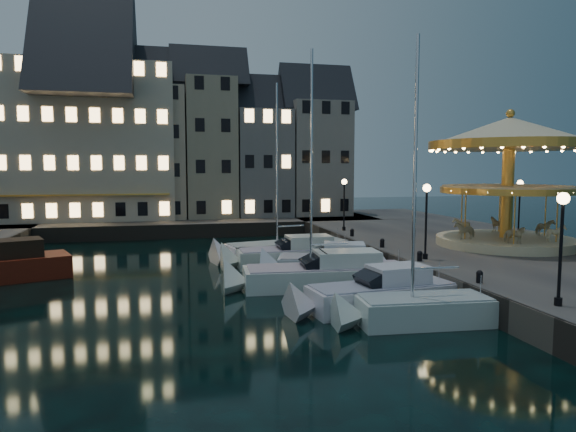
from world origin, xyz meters
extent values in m
plane|color=black|center=(0.00, 0.00, 0.00)|extent=(160.00, 160.00, 0.00)
cube|color=#474442|center=(14.00, 6.00, 0.65)|extent=(16.00, 56.00, 1.30)
cube|color=#474442|center=(-8.00, 28.00, 0.65)|extent=(44.00, 12.00, 1.30)
cube|color=#47423A|center=(6.00, 6.00, 0.65)|extent=(0.15, 44.00, 1.30)
cube|color=#47423A|center=(-6.00, 22.00, 0.65)|extent=(48.00, 0.15, 1.30)
cylinder|color=black|center=(7.20, -9.00, 1.45)|extent=(0.28, 0.28, 0.30)
cylinder|color=black|center=(7.20, -9.00, 3.20)|extent=(0.12, 0.12, 3.80)
sphere|color=#FFD18C|center=(7.20, -9.00, 5.25)|extent=(0.44, 0.44, 0.44)
cylinder|color=black|center=(7.20, 1.00, 1.45)|extent=(0.28, 0.28, 0.30)
cylinder|color=black|center=(7.20, 1.00, 3.20)|extent=(0.12, 0.12, 3.80)
sphere|color=#FFD18C|center=(7.20, 1.00, 5.25)|extent=(0.44, 0.44, 0.44)
cylinder|color=black|center=(7.20, 14.50, 1.45)|extent=(0.28, 0.28, 0.30)
cylinder|color=black|center=(7.20, 14.50, 3.20)|extent=(0.12, 0.12, 3.80)
sphere|color=#FFD18C|center=(7.20, 14.50, 5.25)|extent=(0.44, 0.44, 0.44)
cylinder|color=black|center=(18.50, 8.00, 1.45)|extent=(0.28, 0.28, 0.30)
cylinder|color=black|center=(18.50, 8.00, 3.20)|extent=(0.12, 0.12, 3.80)
sphere|color=#FFD18C|center=(18.50, 8.00, 5.25)|extent=(0.44, 0.44, 0.44)
cylinder|color=black|center=(6.60, -5.00, 1.50)|extent=(0.28, 0.28, 0.40)
sphere|color=black|center=(6.60, -5.00, 1.72)|extent=(0.30, 0.30, 0.30)
cylinder|color=black|center=(6.60, 0.50, 1.50)|extent=(0.28, 0.28, 0.40)
sphere|color=black|center=(6.60, 0.50, 1.72)|extent=(0.30, 0.30, 0.30)
cylinder|color=black|center=(6.60, 5.50, 1.50)|extent=(0.28, 0.28, 0.40)
sphere|color=black|center=(6.60, 5.50, 1.72)|extent=(0.30, 0.30, 0.30)
cylinder|color=black|center=(6.60, 11.00, 1.50)|extent=(0.28, 0.28, 0.40)
sphere|color=black|center=(6.60, 11.00, 1.72)|extent=(0.30, 0.30, 0.30)
cube|color=gray|center=(-19.50, 30.00, 6.80)|extent=(5.00, 8.00, 11.00)
cube|color=tan|center=(-14.05, 30.00, 7.30)|extent=(5.60, 8.00, 12.00)
cube|color=tan|center=(-8.00, 30.00, 7.80)|extent=(6.20, 8.00, 13.00)
cube|color=gray|center=(-2.25, 30.00, 8.30)|extent=(5.00, 8.00, 14.00)
cube|color=slate|center=(3.20, 30.00, 6.80)|extent=(5.60, 8.00, 11.00)
cube|color=gray|center=(9.25, 30.00, 7.30)|extent=(6.20, 8.00, 12.00)
cube|color=#BFB39D|center=(-14.00, 30.00, 8.80)|extent=(16.00, 9.00, 15.00)
cube|color=silver|center=(3.37, -6.13, 0.45)|extent=(5.55, 2.48, 1.30)
cube|color=#87989D|center=(3.37, -6.13, 1.12)|extent=(5.27, 2.30, 0.10)
cylinder|color=silver|center=(2.83, -6.09, 5.83)|extent=(0.14, 0.14, 9.46)
cube|color=silver|center=(2.61, -3.62, 0.45)|extent=(6.96, 3.01, 1.30)
cube|color=gray|center=(2.61, -3.62, 1.12)|extent=(6.60, 2.79, 0.10)
cube|color=silver|center=(3.41, -3.53, 1.55)|extent=(2.74, 1.97, 0.80)
cube|color=black|center=(2.07, -3.68, 1.45)|extent=(1.32, 1.70, 0.93)
cube|color=silver|center=(1.49, 0.97, 0.45)|extent=(9.01, 3.26, 1.30)
cube|color=gray|center=(1.49, 0.97, 1.12)|extent=(8.56, 3.02, 0.10)
cube|color=silver|center=(2.55, 0.89, 1.55)|extent=(3.50, 2.20, 0.80)
cube|color=black|center=(0.78, 1.03, 1.45)|extent=(1.57, 1.93, 1.06)
cylinder|color=silver|center=(0.61, 1.04, 7.05)|extent=(0.14, 0.14, 11.91)
cube|color=silver|center=(2.65, 3.82, 0.45)|extent=(6.65, 4.11, 1.30)
cube|color=gray|center=(2.65, 3.82, 1.12)|extent=(6.30, 3.84, 0.10)
cube|color=silver|center=(3.36, 3.60, 1.55)|extent=(2.79, 2.41, 0.80)
cube|color=black|center=(2.17, 3.97, 1.45)|extent=(1.52, 1.91, 0.89)
cube|color=silver|center=(1.34, 7.34, 0.45)|extent=(7.56, 2.53, 1.30)
cube|color=gray|center=(1.34, 7.34, 1.12)|extent=(7.18, 2.33, 0.10)
cube|color=silver|center=(2.25, 7.34, 1.55)|extent=(2.87, 1.89, 0.80)
cube|color=black|center=(0.74, 7.34, 1.45)|extent=(1.26, 1.76, 0.98)
cube|color=silver|center=(1.57, 10.26, 0.45)|extent=(9.23, 4.38, 1.30)
cube|color=gray|center=(1.57, 10.26, 1.12)|extent=(8.75, 4.08, 0.10)
cylinder|color=silver|center=(0.70, 10.08, 7.08)|extent=(0.14, 0.14, 11.95)
cube|color=black|center=(-15.06, 7.12, 1.75)|extent=(2.94, 2.68, 1.10)
cylinder|color=beige|center=(14.73, 4.33, 1.57)|extent=(8.74, 8.74, 0.55)
cylinder|color=gold|center=(14.73, 4.33, 5.23)|extent=(0.76, 0.76, 6.77)
cylinder|color=beige|center=(14.73, 4.33, 5.12)|extent=(8.08, 8.08, 0.20)
cylinder|color=gold|center=(14.73, 4.33, 4.93)|extent=(8.39, 8.39, 0.38)
cone|color=beige|center=(14.73, 4.33, 8.73)|extent=(10.05, 10.05, 1.75)
cylinder|color=gold|center=(14.73, 4.33, 7.80)|extent=(10.05, 10.05, 0.55)
sphere|color=gold|center=(14.73, 4.33, 9.82)|extent=(0.55, 0.55, 0.55)
imported|color=beige|center=(17.65, 5.24, 2.39)|extent=(1.82, 1.32, 1.09)
camera|label=1|loc=(-6.72, -24.69, 6.34)|focal=32.00mm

